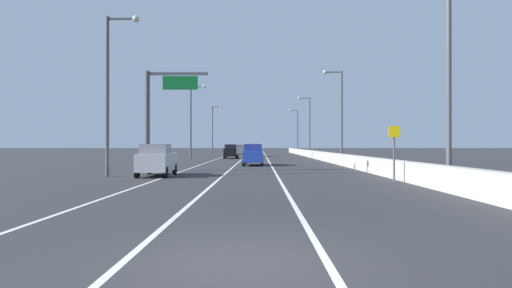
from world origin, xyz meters
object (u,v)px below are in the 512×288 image
overhead_sign_gantry (157,108)px  lamp_post_right_near (443,65)px  lamp_post_right_third (308,122)px  car_white_3 (254,151)px  lamp_post_left_mid (193,117)px  car_black_2 (231,151)px  speed_advisory_sign (394,149)px  lamp_post_right_second (339,110)px  lamp_post_left_near (111,84)px  car_silver_1 (157,160)px  lamp_post_left_far (214,126)px  car_gray_0 (241,149)px  lamp_post_right_fourth (296,128)px  car_blue_4 (253,155)px

overhead_sign_gantry → lamp_post_right_near: (16.37, -10.88, 1.08)m
lamp_post_right_third → car_white_3: (-9.25, -0.65, -4.85)m
lamp_post_left_mid → car_black_2: bearing=35.3°
speed_advisory_sign → lamp_post_right_near: size_ratio=0.30×
speed_advisory_sign → lamp_post_left_mid: 37.62m
lamp_post_right_second → car_black_2: size_ratio=2.50×
overhead_sign_gantry → lamp_post_left_mid: 25.17m
lamp_post_left_near → car_white_3: 44.38m
lamp_post_left_near → car_silver_1: lamp_post_left_near is taller
lamp_post_left_near → lamp_post_right_near: bearing=-18.4°
lamp_post_right_second → lamp_post_left_far: same height
lamp_post_left_far → car_gray_0: size_ratio=2.44×
overhead_sign_gantry → lamp_post_right_near: size_ratio=0.74×
car_white_3 → lamp_post_right_second: bearing=-68.4°
lamp_post_left_far → car_black_2: (5.48, -26.45, -4.79)m
lamp_post_right_near → car_white_3: 50.50m
speed_advisory_sign → lamp_post_right_fourth: (1.44, 72.67, 4.04)m
lamp_post_right_second → lamp_post_left_mid: bearing=148.2°
lamp_post_left_mid → lamp_post_left_far: bearing=90.9°
lamp_post_right_near → lamp_post_left_far: bearing=105.5°
car_gray_0 → car_silver_1: (-2.69, -59.04, 0.04)m
lamp_post_left_mid → car_blue_4: bearing=-62.0°
lamp_post_left_far → overhead_sign_gantry: bearing=-88.0°
car_silver_1 → lamp_post_left_near: bearing=-168.2°
lamp_post_right_third → lamp_post_left_near: bearing=-111.8°
lamp_post_left_far → lamp_post_right_fourth: bearing=26.4°
car_white_3 → car_blue_4: 29.31m
overhead_sign_gantry → car_silver_1: size_ratio=1.78×
speed_advisory_sign → lamp_post_right_second: (1.52, 22.70, 4.04)m
lamp_post_left_far → car_white_3: 19.35m
car_silver_1 → lamp_post_left_far: bearing=92.9°
speed_advisory_sign → lamp_post_right_third: lamp_post_right_third is taller
lamp_post_right_near → car_white_3: lamp_post_right_near is taller
lamp_post_right_fourth → lamp_post_left_mid: bearing=-114.4°
car_black_2 → car_blue_4: bearing=-79.9°
lamp_post_right_near → lamp_post_left_near: 19.00m
lamp_post_right_fourth → lamp_post_left_far: (-18.15, -8.99, 0.00)m
lamp_post_left_mid → car_blue_4: 18.70m
lamp_post_left_near → car_blue_4: lamp_post_left_near is taller
lamp_post_right_fourth → lamp_post_left_mid: (-17.68, -38.98, 0.00)m
lamp_post_right_third → car_silver_1: size_ratio=2.40×
lamp_post_right_second → lamp_post_left_mid: 20.89m
lamp_post_right_fourth → car_black_2: (-12.67, -35.44, -4.79)m
lamp_post_left_near → car_gray_0: (5.40, 59.61, -4.82)m
lamp_post_right_near → car_white_3: bearing=101.1°
overhead_sign_gantry → lamp_post_left_mid: size_ratio=0.74×
car_gray_0 → lamp_post_right_second: bearing=-72.8°
lamp_post_right_third → lamp_post_right_fourth: 24.99m
overhead_sign_gantry → lamp_post_right_second: bearing=40.9°
speed_advisory_sign → car_white_3: (-8.12, 47.03, -0.80)m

